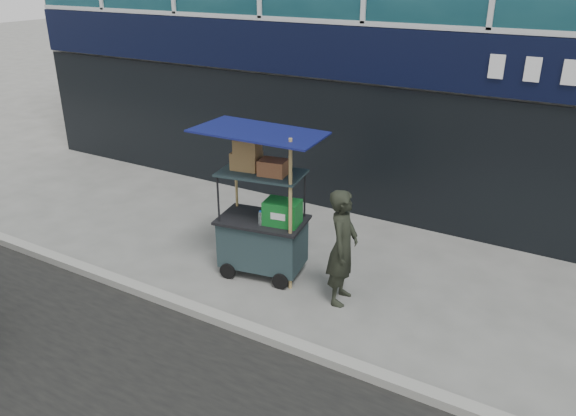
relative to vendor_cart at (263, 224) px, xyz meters
The scene contains 4 objects.
ground 1.47m from the vendor_cart, 77.87° to the right, with size 80.00×80.00×0.00m, color #62625D.
curb 1.61m from the vendor_cart, 79.56° to the right, with size 80.00×0.18×0.12m, color gray.
vendor_cart is the anchor object (origin of this frame).
vendor_man 1.33m from the vendor_cart, ahead, with size 0.60×0.39×1.64m, color black.
Camera 1 is at (3.81, -5.01, 4.28)m, focal length 35.00 mm.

